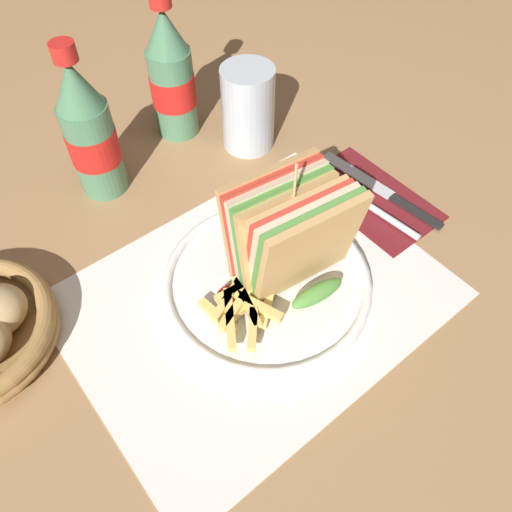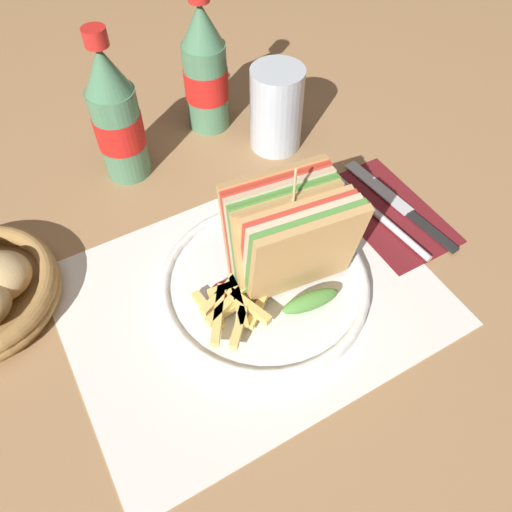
% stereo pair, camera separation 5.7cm
% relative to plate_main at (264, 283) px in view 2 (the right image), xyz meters
% --- Properties ---
extents(ground_plane, '(4.00, 4.00, 0.00)m').
position_rel_plate_main_xyz_m(ground_plane, '(-0.03, -0.02, -0.01)').
color(ground_plane, '#9E754C').
extents(placemat, '(0.42, 0.32, 0.00)m').
position_rel_plate_main_xyz_m(placemat, '(-0.02, -0.00, -0.01)').
color(placemat, silver).
rests_on(placemat, ground_plane).
extents(plate_main, '(0.24, 0.24, 0.02)m').
position_rel_plate_main_xyz_m(plate_main, '(0.00, 0.00, 0.00)').
color(plate_main, white).
rests_on(plate_main, ground_plane).
extents(club_sandwich, '(0.13, 0.12, 0.16)m').
position_rel_plate_main_xyz_m(club_sandwich, '(0.03, -0.01, 0.07)').
color(club_sandwich, tan).
rests_on(club_sandwich, plate_main).
extents(fries_pile, '(0.09, 0.09, 0.02)m').
position_rel_plate_main_xyz_m(fries_pile, '(-0.05, -0.02, 0.02)').
color(fries_pile, '#E5C166').
rests_on(fries_pile, plate_main).
extents(ketchup_blob, '(0.04, 0.03, 0.01)m').
position_rel_plate_main_xyz_m(ketchup_blob, '(-0.05, 0.00, 0.02)').
color(ketchup_blob, maroon).
rests_on(ketchup_blob, plate_main).
extents(napkin, '(0.11, 0.18, 0.00)m').
position_rel_plate_main_xyz_m(napkin, '(0.20, 0.03, -0.01)').
color(napkin, maroon).
rests_on(napkin, ground_plane).
extents(fork, '(0.03, 0.19, 0.01)m').
position_rel_plate_main_xyz_m(fork, '(0.19, 0.01, -0.00)').
color(fork, silver).
rests_on(fork, napkin).
extents(knife, '(0.03, 0.20, 0.00)m').
position_rel_plate_main_xyz_m(knife, '(0.22, 0.02, -0.00)').
color(knife, black).
rests_on(knife, napkin).
extents(coke_bottle_near, '(0.06, 0.06, 0.21)m').
position_rel_plate_main_xyz_m(coke_bottle_near, '(-0.06, 0.27, 0.08)').
color(coke_bottle_near, '#4C7F5B').
rests_on(coke_bottle_near, ground_plane).
extents(coke_bottle_far, '(0.06, 0.06, 0.21)m').
position_rel_plate_main_xyz_m(coke_bottle_far, '(0.08, 0.32, 0.08)').
color(coke_bottle_far, '#4C7F5B').
rests_on(coke_bottle_far, ground_plane).
extents(glass_near, '(0.08, 0.08, 0.12)m').
position_rel_plate_main_xyz_m(glass_near, '(0.15, 0.22, 0.04)').
color(glass_near, silver).
rests_on(glass_near, ground_plane).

